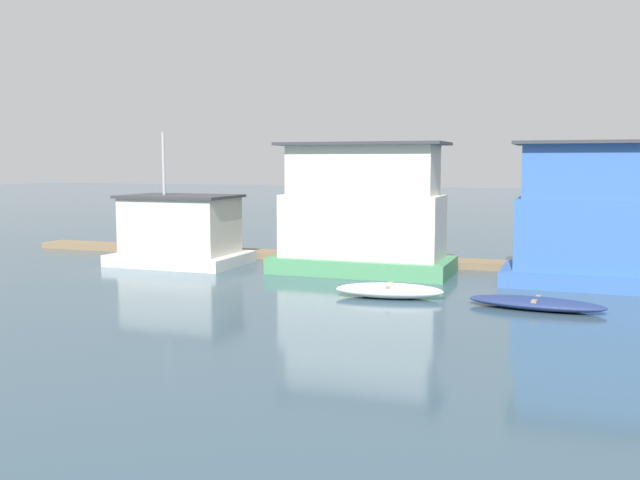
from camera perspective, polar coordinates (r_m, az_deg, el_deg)
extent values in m
plane|color=#385160|center=(30.05, 0.65, -2.46)|extent=(200.00, 200.00, 0.00)
cube|color=#846B4C|center=(32.81, 2.37, -1.46)|extent=(33.80, 1.52, 0.30)
cube|color=white|center=(32.57, -11.05, -1.45)|extent=(5.64, 3.99, 0.50)
cube|color=beige|center=(32.40, -11.10, 1.15)|extent=(4.64, 3.00, 2.48)
cube|color=#38383D|center=(32.31, -11.15, 3.45)|extent=(4.94, 3.30, 0.12)
cylinder|color=#B2B2B7|center=(32.70, -12.42, 5.98)|extent=(0.12, 0.12, 2.77)
cube|color=#4C9360|center=(29.47, 3.39, -1.99)|extent=(7.33, 3.48, 0.66)
cube|color=silver|center=(29.29, 3.41, 1.13)|extent=(6.49, 2.64, 2.56)
cube|color=silver|center=(29.17, 3.43, 5.60)|extent=(5.99, 2.14, 2.01)
cube|color=#38383D|center=(29.18, 3.45, 7.68)|extent=(6.79, 2.94, 0.12)
cube|color=#3866B7|center=(28.44, 21.63, -2.84)|extent=(7.18, 3.83, 0.56)
cube|color=#3866B7|center=(28.24, 21.76, 0.38)|extent=(6.22, 2.87, 2.65)
cube|color=#3866B7|center=(28.11, 21.95, 5.09)|extent=(5.82, 2.46, 2.00)
cube|color=#38383D|center=(28.12, 22.04, 7.24)|extent=(6.52, 3.17, 0.12)
ellipsoid|color=white|center=(24.17, 5.56, -4.04)|extent=(3.80, 1.84, 0.49)
cube|color=#997F60|center=(24.14, 5.57, -3.64)|extent=(0.33, 1.10, 0.08)
ellipsoid|color=navy|center=(23.22, 16.91, -4.86)|extent=(4.28, 1.73, 0.37)
cube|color=#997F60|center=(23.20, 16.92, -4.55)|extent=(0.27, 1.12, 0.08)
cylinder|color=brown|center=(36.97, -15.32, 0.12)|extent=(0.30, 0.30, 1.49)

